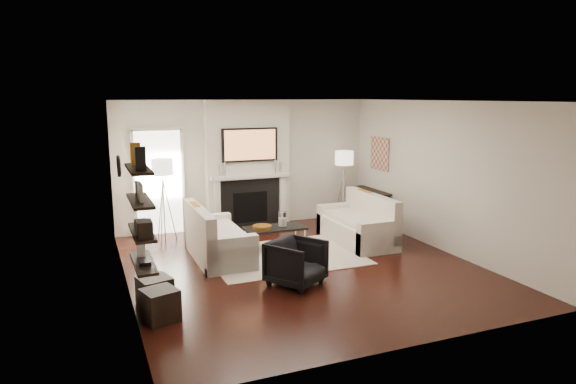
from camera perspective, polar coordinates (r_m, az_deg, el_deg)
name	(u,v)px	position (r m, az deg, el deg)	size (l,w,h in m)	color
room_envelope	(302,186)	(8.24, 1.56, 0.65)	(6.00, 6.00, 6.00)	black
chimney_breast	(248,164)	(10.91, -4.49, 3.08)	(1.80, 0.25, 2.70)	silver
fireplace_surround	(250,204)	(10.92, -4.21, -1.33)	(1.30, 0.02, 1.04)	black
firebox	(250,207)	(10.93, -4.20, -1.69)	(0.75, 0.02, 0.65)	black
mantel_pilaster_l	(218,205)	(10.70, -7.84, -1.49)	(0.12, 0.08, 1.10)	white
mantel_pilaster_r	(282,200)	(11.12, -0.64, -0.92)	(0.12, 0.08, 1.10)	white
mantel_shelf	(251,176)	(10.77, -4.17, 1.75)	(1.70, 0.18, 0.07)	white
tv_body	(250,145)	(10.71, -4.26, 5.26)	(1.20, 0.06, 0.70)	black
tv_screen	(250,145)	(10.68, -4.21, 5.24)	(1.10, 0.01, 0.62)	#BF723F
candlestick_l_tall	(225,169)	(10.60, -7.04, 2.56)	(0.04, 0.04, 0.30)	silver
candlestick_l_short	(219,171)	(10.57, -7.71, 2.36)	(0.04, 0.04, 0.24)	silver
candlestick_r_tall	(275,166)	(10.93, -1.45, 2.88)	(0.04, 0.04, 0.30)	silver
candlestick_r_short	(281,167)	(10.98, -0.82, 2.76)	(0.04, 0.04, 0.24)	silver
hallway_panel	(159,183)	(10.66, -14.16, 0.97)	(0.90, 0.02, 2.10)	white
door_trim_l	(134,185)	(10.58, -16.72, 0.78)	(0.06, 0.06, 2.16)	white
door_trim_r	(183,182)	(10.71, -11.61, 1.13)	(0.06, 0.06, 2.16)	white
door_trim_top	(156,129)	(10.51, -14.42, 6.77)	(1.02, 0.06, 0.06)	white
rug	(284,256)	(9.09, -0.44, -7.12)	(2.60, 2.00, 0.01)	beige
loveseat_left_base	(219,247)	(9.00, -7.65, -6.04)	(0.85, 1.80, 0.42)	beige
loveseat_left_back	(199,231)	(8.84, -9.81, -4.28)	(0.18, 1.80, 0.80)	beige
loveseat_left_arm_n	(232,255)	(8.23, -6.25, -6.97)	(0.85, 0.18, 0.60)	beige
loveseat_left_arm_s	(208,230)	(9.74, -8.86, -4.24)	(0.85, 0.18, 0.60)	beige
loveseat_left_cushion	(222,232)	(8.94, -7.38, -4.42)	(0.63, 1.44, 0.10)	beige
pillow_left_orange	(195,215)	(9.08, -10.26, -2.58)	(0.10, 0.42, 0.42)	#B26F16
pillow_left_charcoal	(203,224)	(8.51, -9.42, -3.51)	(0.10, 0.40, 0.40)	black
loveseat_right_base	(356,232)	(9.97, 7.61, -4.39)	(0.85, 1.80, 0.42)	beige
loveseat_right_back	(372,214)	(10.06, 9.31, -2.45)	(0.18, 1.80, 0.80)	beige
loveseat_right_arm_n	(379,238)	(9.28, 10.09, -5.03)	(0.85, 0.18, 0.60)	beige
loveseat_right_arm_s	(337,218)	(10.64, 5.47, -2.89)	(0.85, 0.18, 0.60)	beige
loveseat_right_cushion	(354,219)	(9.88, 7.39, -2.97)	(0.63, 1.44, 0.10)	beige
pillow_right_orange	(364,201)	(10.27, 8.48, -0.99)	(0.10, 0.42, 0.42)	#B26F16
pillow_right_charcoal	(381,207)	(9.77, 10.26, -1.70)	(0.10, 0.40, 0.40)	black
coffee_table	(275,228)	(9.40, -1.45, -4.02)	(1.10, 0.55, 0.04)	black
coffee_leg_nw	(253,245)	(9.10, -3.92, -5.92)	(0.02, 0.02, 0.38)	silver
coffee_leg_ne	(305,239)	(9.44, 1.88, -5.28)	(0.02, 0.02, 0.38)	silver
coffee_leg_sw	(245,239)	(9.50, -4.75, -5.21)	(0.02, 0.02, 0.38)	silver
coffee_leg_se	(296,233)	(9.83, 0.84, -4.63)	(0.02, 0.02, 0.38)	silver
hurricane_glass	(283,219)	(9.41, -0.60, -3.00)	(0.16, 0.16, 0.27)	white
hurricane_candle	(283,222)	(9.43, -0.60, -3.38)	(0.11, 0.11, 0.17)	white
copper_bowl	(262,227)	(9.31, -2.90, -3.90)	(0.34, 0.34, 0.06)	#A0651A
armchair	(296,260)	(7.70, 0.91, -7.60)	(0.72, 0.67, 0.74)	black
lamp_left_post	(164,211)	(10.19, -13.60, -2.01)	(0.02, 0.02, 1.20)	silver
lamp_left_shade	(162,167)	(10.04, -13.81, 2.72)	(0.40, 0.40, 0.30)	white
lamp_left_leg_a	(170,210)	(10.21, -12.99, -1.97)	(0.02, 0.02, 1.25)	silver
lamp_left_leg_b	(160,210)	(10.27, -13.99, -1.93)	(0.02, 0.02, 1.25)	silver
lamp_left_leg_c	(162,212)	(10.09, -13.83, -2.15)	(0.02, 0.02, 1.25)	silver
lamp_right_post	(343,196)	(11.39, 6.19, -0.46)	(0.02, 0.02, 1.20)	silver
lamp_right_shade	(344,158)	(11.25, 6.27, 3.79)	(0.40, 0.40, 0.30)	white
lamp_right_leg_a	(348,196)	(11.44, 6.67, -0.42)	(0.02, 0.02, 1.25)	silver
lamp_right_leg_b	(339,196)	(11.44, 5.72, -0.39)	(0.02, 0.02, 1.25)	silver
lamp_right_leg_c	(343,197)	(11.28, 6.17, -0.57)	(0.02, 0.02, 1.25)	silver
console_top	(370,191)	(11.39, 9.14, 0.14)	(0.35, 1.20, 0.04)	black
console_leg_n	(383,213)	(11.01, 10.55, -2.27)	(0.30, 0.04, 0.71)	black
console_leg_s	(357,203)	(11.93, 7.72, -1.19)	(0.30, 0.04, 0.71)	black
wall_art	(380,154)	(11.28, 10.17, 4.22)	(0.03, 0.70, 0.70)	#B37B59
shelf_bottom	(144,263)	(6.80, -15.75, -7.59)	(0.25, 1.00, 0.04)	black
shelf_lower	(142,232)	(6.69, -15.93, -4.32)	(0.25, 1.00, 0.04)	black
shelf_upper	(140,201)	(6.60, -16.10, -0.96)	(0.25, 1.00, 0.04)	black
shelf_top	(138,169)	(6.53, -16.28, 2.48)	(0.25, 1.00, 0.04)	black
decor_magfile_a	(140,159)	(6.23, -16.08, 3.57)	(0.12, 0.10, 0.28)	black
decor_magfile_b	(136,154)	(6.77, -16.58, 4.08)	(0.12, 0.10, 0.28)	#B26F16
decor_frame_a	(140,192)	(6.50, -16.09, 0.02)	(0.04, 0.30, 0.22)	white
decor_frame_b	(137,189)	(6.83, -16.39, 0.33)	(0.04, 0.22, 0.18)	black
decor_wine_rack	(144,229)	(6.36, -15.68, -3.97)	(0.18, 0.25, 0.20)	black
decor_box_small	(140,224)	(6.80, -16.09, -3.41)	(0.15, 0.12, 0.12)	black
decor_books	(145,262)	(6.67, -15.66, -7.55)	(0.14, 0.20, 0.05)	black
decor_box_tall	(141,249)	(7.00, -16.03, -6.15)	(0.10, 0.10, 0.18)	white
clock_rim	(119,166)	(8.43, -18.31, 2.74)	(0.34, 0.34, 0.04)	black
clock_face	(120,166)	(8.43, -18.14, 2.75)	(0.29, 0.29, 0.01)	white
ottoman_near	(155,292)	(7.21, -14.57, -10.68)	(0.40, 0.40, 0.40)	black
ottoman_far	(160,305)	(6.78, -14.03, -12.06)	(0.40, 0.40, 0.40)	black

